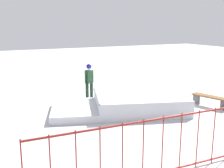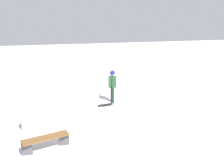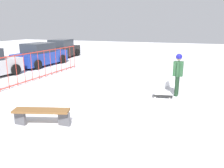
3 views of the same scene
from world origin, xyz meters
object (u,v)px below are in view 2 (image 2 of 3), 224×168
skateboard (105,105)px  park_bench (46,140)px  skate_ramp (67,105)px  skater (112,84)px

skateboard → park_bench: bearing=42.6°
skate_ramp → skateboard: size_ratio=7.25×
skater → park_bench: (-4.27, 3.48, -0.65)m
skater → skateboard: size_ratio=2.10×
skateboard → skate_ramp: bearing=-2.7°
skate_ramp → skater: bearing=-54.1°
skate_ramp → skater: 2.65m
skate_ramp → park_bench: 3.67m
skate_ramp → skateboard: skate_ramp is taller
skater → park_bench: size_ratio=1.05×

